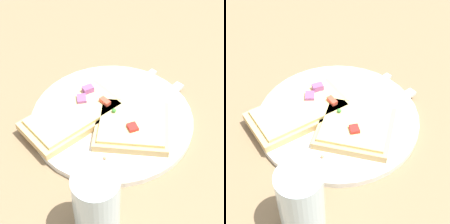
{
  "view_description": "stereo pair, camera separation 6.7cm",
  "coord_description": "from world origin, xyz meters",
  "views": [
    {
      "loc": [
        -0.16,
        -0.45,
        0.5
      ],
      "look_at": [
        0.0,
        0.0,
        0.02
      ],
      "focal_mm": 60.0,
      "sensor_mm": 36.0,
      "label": 1
    },
    {
      "loc": [
        -0.09,
        -0.47,
        0.5
      ],
      "look_at": [
        0.0,
        0.0,
        0.02
      ],
      "focal_mm": 60.0,
      "sensor_mm": 36.0,
      "label": 2
    }
  ],
  "objects": [
    {
      "name": "ground_plane",
      "position": [
        0.0,
        0.0,
        0.0
      ],
      "size": [
        4.0,
        4.0,
        0.0
      ],
      "primitive_type": "plane",
      "color": "#7F6647"
    },
    {
      "name": "pizza_slice_corner",
      "position": [
        0.02,
        -0.04,
        0.02
      ],
      "size": [
        0.17,
        0.16,
        0.03
      ],
      "rotation": [
        0.0,
        0.0,
        2.7
      ],
      "color": "tan",
      "rests_on": "plate"
    },
    {
      "name": "knife",
      "position": [
        0.08,
        -0.01,
        0.01
      ],
      "size": [
        0.19,
        0.11,
        0.01
      ],
      "rotation": [
        0.0,
        0.0,
        3.63
      ],
      "color": "silver",
      "rests_on": "plate"
    },
    {
      "name": "drinking_glass",
      "position": [
        -0.09,
        -0.19,
        0.06
      ],
      "size": [
        0.06,
        0.06,
        0.11
      ],
      "color": "silver",
      "rests_on": "ground"
    },
    {
      "name": "plate",
      "position": [
        0.0,
        0.0,
        0.01
      ],
      "size": [
        0.29,
        0.29,
        0.01
      ],
      "color": "silver",
      "rests_on": "ground"
    },
    {
      "name": "fork",
      "position": [
        0.02,
        0.03,
        0.01
      ],
      "size": [
        0.19,
        0.12,
        0.01
      ],
      "rotation": [
        0.0,
        0.0,
        3.67
      ],
      "color": "silver",
      "rests_on": "plate"
    },
    {
      "name": "pizza_slice_main",
      "position": [
        -0.07,
        0.02,
        0.02
      ],
      "size": [
        0.2,
        0.16,
        0.03
      ],
      "rotation": [
        0.0,
        0.0,
        0.38
      ],
      "color": "tan",
      "rests_on": "plate"
    },
    {
      "name": "crumb_scatter",
      "position": [
        -0.01,
        -0.03,
        0.02
      ],
      "size": [
        0.09,
        0.11,
        0.01
      ],
      "color": "tan",
      "rests_on": "plate"
    }
  ]
}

